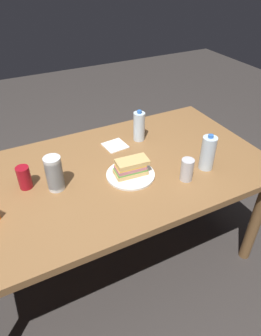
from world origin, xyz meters
The scene contains 10 objects.
ground_plane centered at (0.00, 0.00, 0.00)m, with size 8.00×8.00×0.00m, color #383330.
dining_table centered at (0.00, 0.00, 0.67)m, with size 1.84×0.96×0.75m.
paper_plate centered at (0.11, -0.09, 0.75)m, with size 0.26×0.26×0.01m, color white.
sandwich centered at (0.11, -0.09, 0.80)m, with size 0.19×0.11×0.08m.
soda_can_red centered at (-0.41, 0.06, 0.81)m, with size 0.07×0.07×0.12m, color maroon.
water_bottle_tall centered at (0.51, -0.21, 0.84)m, with size 0.08×0.08×0.21m.
plastic_cup_stack centered at (-0.27, -0.02, 0.84)m, with size 0.08×0.08×0.18m.
water_bottle_spare centered at (0.33, 0.22, 0.84)m, with size 0.07×0.07×0.20m.
soda_can_silver centered at (0.35, -0.25, 0.81)m, with size 0.07×0.07×0.12m, color silver.
paper_napkin centered at (0.16, 0.22, 0.75)m, with size 0.13×0.13×0.01m, color white.
Camera 1 is at (-0.46, -1.22, 1.73)m, focal length 31.96 mm.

